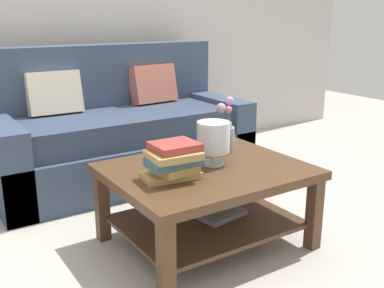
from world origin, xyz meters
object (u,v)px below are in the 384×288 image
(book_stack_main, at_px, (174,161))
(glass_hurricane_vase, at_px, (213,138))
(coffee_table, at_px, (207,189))
(couch, at_px, (119,134))
(flower_pitcher, at_px, (225,133))

(book_stack_main, distance_m, glass_hurricane_vase, 0.32)
(coffee_table, distance_m, glass_hurricane_vase, 0.29)
(couch, height_order, coffee_table, couch)
(coffee_table, height_order, flower_pitcher, flower_pitcher)
(couch, distance_m, coffee_table, 1.32)
(coffee_table, xyz_separation_m, book_stack_main, (-0.25, -0.06, 0.23))
(couch, relative_size, coffee_table, 1.86)
(book_stack_main, height_order, flower_pitcher, flower_pitcher)
(glass_hurricane_vase, xyz_separation_m, flower_pitcher, (0.20, 0.15, -0.03))
(coffee_table, distance_m, book_stack_main, 0.34)
(glass_hurricane_vase, bearing_deg, flower_pitcher, 37.77)
(glass_hurricane_vase, bearing_deg, book_stack_main, -165.55)
(coffee_table, relative_size, glass_hurricane_vase, 4.32)
(coffee_table, bearing_deg, book_stack_main, -167.37)
(book_stack_main, relative_size, flower_pitcher, 0.91)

